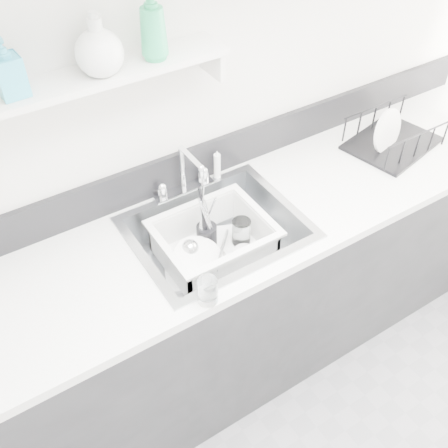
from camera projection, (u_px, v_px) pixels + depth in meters
room_shell at (446, 183)px, 0.95m from camera, size 3.50×3.00×2.60m
counter_run at (218, 304)px, 2.29m from camera, size 3.20×0.62×0.92m
backsplash at (178, 170)px, 2.10m from camera, size 3.20×0.02×0.16m
sink at (217, 245)px, 2.03m from camera, size 0.64×0.52×0.20m
faucet at (184, 181)px, 2.08m from camera, size 0.26×0.18×0.23m
side_sprayer at (217, 165)px, 2.14m from camera, size 0.03×0.03×0.14m
wall_shelf at (76, 84)px, 1.57m from camera, size 1.00×0.16×0.12m
wash_tub at (214, 242)px, 2.03m from camera, size 0.53×0.49×0.17m
plate_stack at (200, 263)px, 2.01m from camera, size 0.24×0.24×0.10m
utensil_cup at (207, 234)px, 2.08m from camera, size 0.08×0.08×0.27m
ladle at (209, 254)px, 2.02m from camera, size 0.29×0.27×0.08m
tumbler_in_tub at (241, 232)px, 2.10m from camera, size 0.10×0.10×0.11m
tumbler_counter at (207, 291)px, 1.69m from camera, size 0.07×0.07×0.09m
dish_rack at (395, 131)px, 2.32m from camera, size 0.45×0.38×0.14m
bowl_small at (245, 255)px, 2.06m from camera, size 0.10×0.10×0.03m
soap_bottle_b at (7, 67)px, 1.42m from camera, size 0.08×0.08×0.17m
soap_bottle_c at (98, 43)px, 1.52m from camera, size 0.18×0.18×0.19m
soap_bottle_d at (153, 24)px, 1.57m from camera, size 0.09×0.09×0.22m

